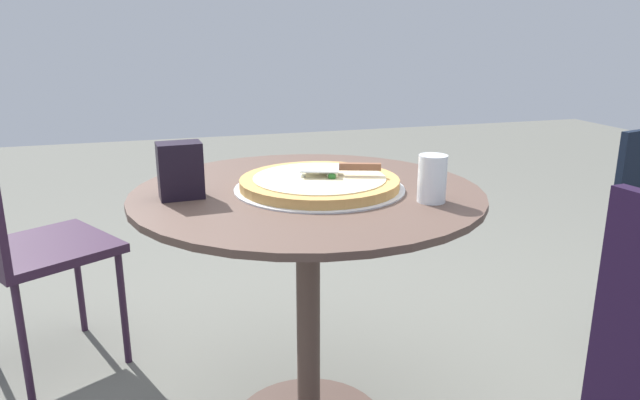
# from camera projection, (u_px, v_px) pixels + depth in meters

# --- Properties ---
(patio_table) EXTENTS (0.92, 0.92, 0.72)m
(patio_table) POSITION_uv_depth(u_px,v_px,m) (308.00, 252.00, 1.59)
(patio_table) COLOR brown
(patio_table) RESTS_ON ground
(pizza_on_tray) EXTENTS (0.45, 0.45, 0.05)m
(pizza_on_tray) POSITION_uv_depth(u_px,v_px,m) (320.00, 184.00, 1.54)
(pizza_on_tray) COLOR silver
(pizza_on_tray) RESTS_ON patio_table
(pizza_server) EXTENTS (0.12, 0.21, 0.02)m
(pizza_server) POSITION_uv_depth(u_px,v_px,m) (341.00, 168.00, 1.55)
(pizza_server) COLOR silver
(pizza_server) RESTS_ON pizza_on_tray
(drinking_cup) EXTENTS (0.07, 0.07, 0.12)m
(drinking_cup) POSITION_uv_depth(u_px,v_px,m) (432.00, 179.00, 1.42)
(drinking_cup) COLOR white
(drinking_cup) RESTS_ON patio_table
(napkin_dispenser) EXTENTS (0.08, 0.11, 0.14)m
(napkin_dispenser) POSITION_uv_depth(u_px,v_px,m) (180.00, 170.00, 1.45)
(napkin_dispenser) COLOR black
(napkin_dispenser) RESTS_ON patio_table
(patio_chair_far) EXTENTS (0.53, 0.53, 0.82)m
(patio_chair_far) POSITION_uv_depth(u_px,v_px,m) (21.00, 238.00, 1.89)
(patio_chair_far) COLOR #2D192F
(patio_chair_far) RESTS_ON ground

